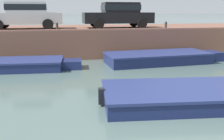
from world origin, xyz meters
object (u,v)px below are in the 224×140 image
at_px(boat_moored_central_navy, 162,58).
at_px(car_centre_black, 119,14).
at_px(car_left_inner_silver, 26,14).
at_px(mooring_bollard_mid, 57,26).
at_px(motorboat_passing, 211,95).
at_px(mooring_bollard_east, 166,25).
at_px(boat_moored_west_navy, 17,65).

bearing_deg(boat_moored_central_navy, car_centre_black, 114.63).
bearing_deg(car_left_inner_silver, mooring_bollard_mid, -43.75).
distance_m(motorboat_passing, mooring_bollard_east, 7.78).
bearing_deg(mooring_bollard_east, motorboat_passing, -102.21).
height_order(boat_moored_west_navy, car_centre_black, car_centre_black).
bearing_deg(motorboat_passing, boat_moored_central_navy, 82.30).
bearing_deg(boat_moored_west_navy, car_centre_black, 33.35).
relative_size(car_left_inner_silver, mooring_bollard_east, 9.67).
distance_m(boat_moored_west_navy, car_left_inner_silver, 4.29).
relative_size(boat_moored_west_navy, motorboat_passing, 0.79).
distance_m(car_centre_black, mooring_bollard_east, 3.03).
bearing_deg(car_left_inner_silver, car_centre_black, 0.00).
bearing_deg(car_centre_black, motorboat_passing, -84.95).
xyz_separation_m(boat_moored_central_navy, car_centre_black, (-1.58, 3.45, 2.17)).
distance_m(boat_moored_central_navy, mooring_bollard_mid, 5.80).
xyz_separation_m(boat_moored_west_navy, motorboat_passing, (6.39, -5.49, 0.00)).
xyz_separation_m(car_left_inner_silver, mooring_bollard_east, (7.94, -1.71, -0.61)).
bearing_deg(motorboat_passing, car_left_inner_silver, 124.65).
distance_m(boat_moored_west_navy, mooring_bollard_east, 8.39).
height_order(boat_moored_west_navy, mooring_bollard_east, mooring_bollard_east).
distance_m(boat_moored_west_navy, car_centre_black, 7.03).
relative_size(car_left_inner_silver, mooring_bollard_mid, 9.67).
height_order(mooring_bollard_mid, mooring_bollard_east, same).
bearing_deg(boat_moored_west_navy, mooring_bollard_east, 13.74).
relative_size(car_centre_black, mooring_bollard_east, 9.66).
relative_size(mooring_bollard_mid, mooring_bollard_east, 1.00).
bearing_deg(boat_moored_central_navy, boat_moored_west_navy, -178.22).
relative_size(boat_moored_central_navy, car_centre_black, 1.50).
distance_m(car_left_inner_silver, car_centre_black, 5.52).
bearing_deg(mooring_bollard_mid, mooring_bollard_east, 0.00).
bearing_deg(boat_moored_central_navy, mooring_bollard_east, 64.18).
distance_m(boat_moored_central_navy, mooring_bollard_east, 2.48).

